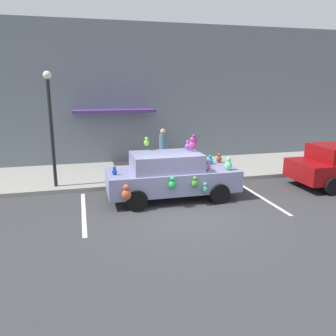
{
  "coord_description": "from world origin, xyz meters",
  "views": [
    {
      "loc": [
        -2.82,
        -8.87,
        3.69
      ],
      "look_at": [
        0.03,
        2.17,
        0.9
      ],
      "focal_mm": 36.57,
      "sensor_mm": 36.0,
      "label": 1
    }
  ],
  "objects_px": {
    "street_lamp_post": "(51,118)",
    "pedestrian_near_shopfront": "(163,149)",
    "plush_covered_car": "(172,175)",
    "teddy_bear_on_sidewalk": "(166,168)"
  },
  "relations": [
    {
      "from": "plush_covered_car",
      "to": "teddy_bear_on_sidewalk",
      "type": "bearing_deg",
      "value": 80.38
    },
    {
      "from": "teddy_bear_on_sidewalk",
      "to": "pedestrian_near_shopfront",
      "type": "bearing_deg",
      "value": 81.1
    },
    {
      "from": "teddy_bear_on_sidewalk",
      "to": "pedestrian_near_shopfront",
      "type": "height_order",
      "value": "pedestrian_near_shopfront"
    },
    {
      "from": "street_lamp_post",
      "to": "pedestrian_near_shopfront",
      "type": "bearing_deg",
      "value": 22.26
    },
    {
      "from": "teddy_bear_on_sidewalk",
      "to": "pedestrian_near_shopfront",
      "type": "xyz_separation_m",
      "value": [
        0.22,
        1.43,
        0.49
      ]
    },
    {
      "from": "street_lamp_post",
      "to": "plush_covered_car",
      "type": "bearing_deg",
      "value": -27.19
    },
    {
      "from": "teddy_bear_on_sidewalk",
      "to": "plush_covered_car",
      "type": "bearing_deg",
      "value": -99.62
    },
    {
      "from": "teddy_bear_on_sidewalk",
      "to": "street_lamp_post",
      "type": "xyz_separation_m",
      "value": [
        -4.16,
        -0.36,
        2.11
      ]
    },
    {
      "from": "plush_covered_car",
      "to": "pedestrian_near_shopfront",
      "type": "height_order",
      "value": "plush_covered_car"
    },
    {
      "from": "pedestrian_near_shopfront",
      "to": "street_lamp_post",
      "type": "bearing_deg",
      "value": -157.74
    }
  ]
}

